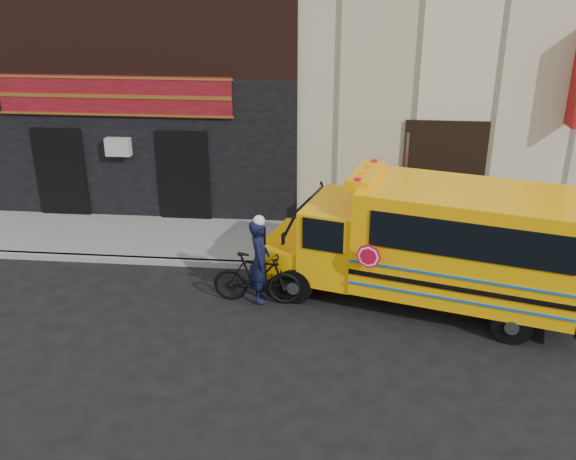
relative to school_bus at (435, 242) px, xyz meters
The scene contains 7 objects.
ground 3.83m from the school_bus, 160.32° to the right, with size 120.00×120.00×0.00m, color black.
curb 3.88m from the school_bus, 156.92° to the left, with size 40.00×0.20×0.15m, color gray.
sidewalk 4.64m from the school_bus, 138.71° to the left, with size 40.00×3.00×0.15m, color slate.
school_bus is the anchor object (origin of this frame).
sign_pole 2.02m from the school_bus, 106.30° to the left, with size 0.07×0.30×3.38m.
bicycle 3.94m from the school_bus, behind, with size 0.56×1.98×1.19m, color black.
cyclist 3.81m from the school_bus, behind, with size 0.69×0.46×1.90m, color black.
Camera 1 is at (1.39, -11.57, 7.08)m, focal length 40.00 mm.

